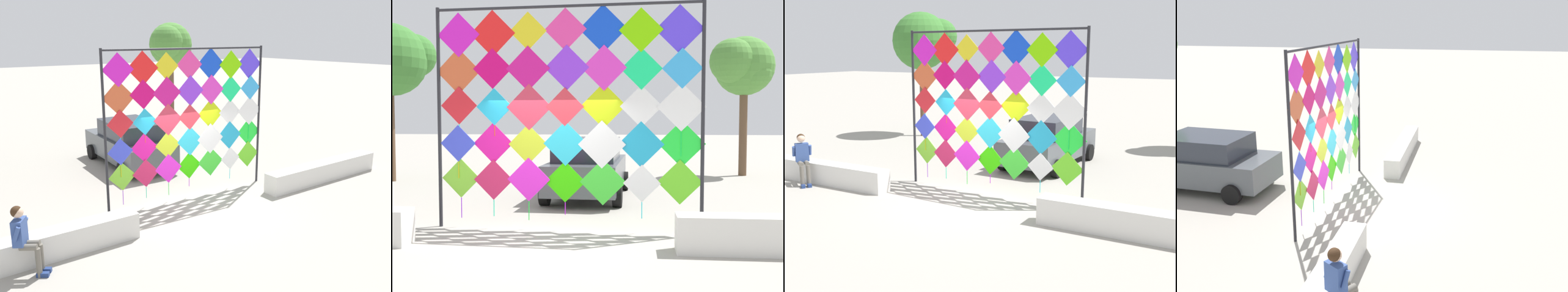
{
  "view_description": "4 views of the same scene",
  "coord_description": "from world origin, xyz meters",
  "views": [
    {
      "loc": [
        -6.58,
        -8.86,
        4.6
      ],
      "look_at": [
        0.21,
        0.7,
        1.61
      ],
      "focal_mm": 39.87,
      "sensor_mm": 36.0,
      "label": 1
    },
    {
      "loc": [
        1.55,
        -7.91,
        2.13
      ],
      "look_at": [
        0.74,
        0.52,
        1.66
      ],
      "focal_mm": 43.8,
      "sensor_mm": 36.0,
      "label": 2
    },
    {
      "loc": [
        6.22,
        -10.12,
        3.76
      ],
      "look_at": [
        0.39,
        0.29,
        1.45
      ],
      "focal_mm": 45.43,
      "sensor_mm": 36.0,
      "label": 3
    },
    {
      "loc": [
        -10.98,
        -2.58,
        4.96
      ],
      "look_at": [
        0.78,
        0.04,
        1.48
      ],
      "focal_mm": 41.45,
      "sensor_mm": 36.0,
      "label": 4
    }
  ],
  "objects": [
    {
      "name": "parked_car",
      "position": [
        0.33,
        5.02,
        0.83
      ],
      "size": [
        2.15,
        4.27,
        1.63
      ],
      "color": "#4C5156",
      "rests_on": "ground"
    },
    {
      "name": "ground",
      "position": [
        0.0,
        0.0,
        0.0
      ],
      "size": [
        120.0,
        120.0,
        0.0
      ],
      "primitive_type": "plane",
      "color": "#9E998E"
    },
    {
      "name": "plaza_ledge_right",
      "position": [
        4.64,
        -0.25,
        0.3
      ],
      "size": [
        4.8,
        0.51,
        0.61
      ],
      "primitive_type": "cube",
      "color": "silver",
      "rests_on": "ground"
    },
    {
      "name": "seated_vendor",
      "position": [
        -4.82,
        -0.67,
        0.85
      ],
      "size": [
        0.71,
        0.65,
        1.46
      ],
      "color": "#666056",
      "rests_on": "ground"
    },
    {
      "name": "kite_display_rack",
      "position": [
        0.3,
        1.06,
        2.49
      ],
      "size": [
        5.18,
        0.3,
        4.3
      ],
      "color": "#232328",
      "rests_on": "ground"
    }
  ]
}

